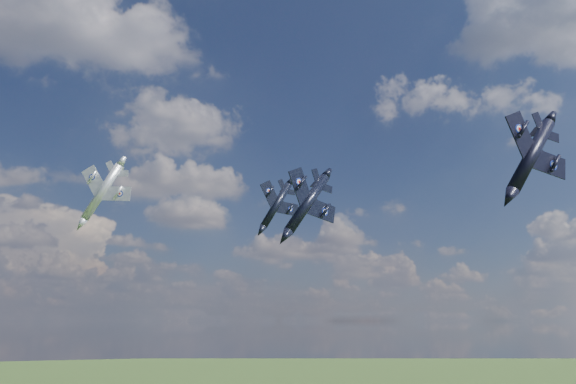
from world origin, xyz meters
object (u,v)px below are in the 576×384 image
object	(u,v)px
jet_right_navy	(531,156)
jet_left_silver	(102,192)
jet_high_navy	(276,205)
jet_lead_navy	(307,203)

from	to	relation	value
jet_right_navy	jet_left_silver	bearing A→B (deg)	134.86
jet_high_navy	jet_left_silver	size ratio (longest dim) A/B	1.13
jet_high_navy	jet_left_silver	xyz separation A→B (m)	(-33.35, -15.85, -3.34)
jet_lead_navy	jet_high_navy	xyz separation A→B (m)	(6.75, 33.40, 6.70)
jet_lead_navy	jet_left_silver	size ratio (longest dim) A/B	1.11
jet_right_navy	jet_left_silver	world-z (taller)	jet_right_navy
jet_lead_navy	jet_right_navy	distance (m)	28.97
jet_lead_navy	jet_high_navy	size ratio (longest dim) A/B	0.99
jet_left_silver	jet_right_navy	bearing A→B (deg)	-15.51
jet_right_navy	jet_left_silver	size ratio (longest dim) A/B	1.17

